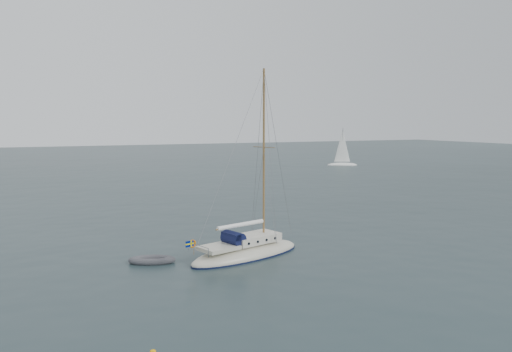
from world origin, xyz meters
name	(u,v)px	position (x,y,z in m)	size (l,w,h in m)	color
ground	(258,255)	(0.00, 0.00, 0.00)	(300.00, 300.00, 0.00)	black
sailboat	(246,242)	(-0.79, -0.04, 0.90)	(8.35, 2.51, 11.89)	beige
dinghy	(152,260)	(-6.34, 0.96, 0.17)	(2.72, 1.23, 0.39)	#55545A
distant_yacht_b	(342,148)	(40.87, 50.84, 3.19)	(5.63, 3.00, 7.46)	white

